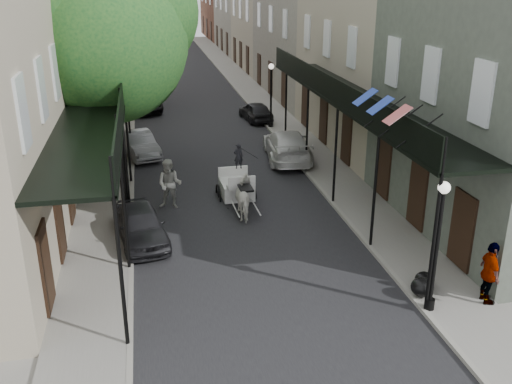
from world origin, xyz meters
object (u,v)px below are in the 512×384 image
lamppost_right_far (271,95)px  car_right_near (287,145)px  lamppost_right_near (437,245)px  car_left_mid (139,144)px  lamppost_left (123,168)px  car_left_near (141,225)px  pedestrian_walking (170,184)px  carriage (235,173)px  pedestrian_sidewalk_left (118,109)px  car_left_far (138,102)px  car_right_far (256,111)px  tree_near (114,32)px  horse (246,198)px  tree_far (122,21)px  pedestrian_sidewalk_right (490,273)px

lamppost_right_far → car_right_near: lamppost_right_far is taller
lamppost_right_near → car_left_mid: size_ratio=0.98×
lamppost_left → car_right_near: size_ratio=0.74×
car_left_near → pedestrian_walking: bearing=58.3°
carriage → car_left_near: carriage is taller
lamppost_left → carriage: lamppost_left is taller
pedestrian_sidewalk_left → car_right_near: pedestrian_sidewalk_left is taller
car_left_mid → car_left_far: bearing=74.9°
pedestrian_walking → car_right_far: bearing=83.7°
tree_near → horse: size_ratio=5.51×
carriage → horse: bearing=-90.0°
lamppost_right_near → horse: size_ratio=2.12×
tree_near → carriage: bearing=-28.1°
tree_far → pedestrian_walking: (1.82, -17.33, -4.84)m
pedestrian_sidewalk_right → lamppost_right_near: bearing=100.2°
tree_far → pedestrian_sidewalk_left: 6.22m
horse → car_left_near: bearing=19.0°
pedestrian_sidewalk_right → car_right_near: pedestrian_sidewalk_right is taller
lamppost_right_near → car_left_mid: bearing=115.7°
pedestrian_sidewalk_right → pedestrian_walking: bearing=53.2°
horse → carriage: bearing=-90.0°
horse → pedestrian_sidewalk_left: size_ratio=0.90×
car_left_far → lamppost_right_near: bearing=-94.6°
carriage → pedestrian_sidewalk_left: carriage is taller
tree_far → carriage: 17.70m
horse → pedestrian_walking: 3.11m
lamppost_right_far → car_right_near: 6.12m
horse → pedestrian_walking: pedestrian_walking is taller
lamppost_right_near → car_right_near: 14.12m
tree_far → car_left_near: bearing=-88.2°
lamppost_left → lamppost_right_far: same height
lamppost_left → car_left_mid: size_ratio=0.98×
horse → car_right_near: 7.33m
pedestrian_sidewalk_left → car_left_mid: 6.32m
pedestrian_walking → pedestrian_sidewalk_left: size_ratio=1.03×
lamppost_right_near → car_left_far: bearing=106.5°
lamppost_right_far → lamppost_right_near: bearing=-90.0°
pedestrian_sidewalk_right → carriage: bearing=39.6°
lamppost_right_near → pedestrian_sidewalk_left: lamppost_right_near is taller
pedestrian_walking → car_left_mid: (-1.17, 7.15, -0.38)m
carriage → lamppost_right_far: bearing=68.1°
car_left_far → car_right_near: (7.20, -11.96, 0.08)m
pedestrian_sidewalk_left → car_right_near: (8.36, -8.15, -0.37)m
pedestrian_sidewalk_right → car_left_far: bearing=30.1°
lamppost_right_near → car_right_near: lamppost_right_near is taller
car_right_near → lamppost_right_far: bearing=-88.5°
lamppost_right_far → pedestrian_sidewalk_left: 9.18m
horse → pedestrian_sidewalk_right: bearing=124.6°
lamppost_right_near → car_left_mid: (-7.70, 16.00, -1.43)m
lamppost_left → horse: lamppost_left is taller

